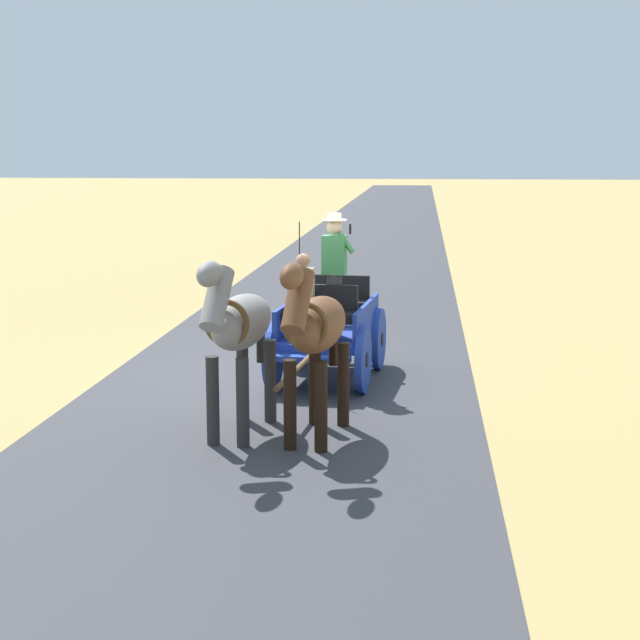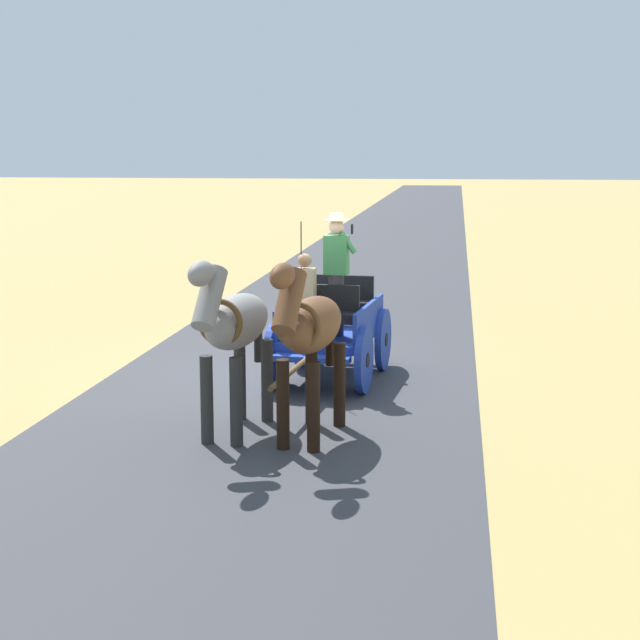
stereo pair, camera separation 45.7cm
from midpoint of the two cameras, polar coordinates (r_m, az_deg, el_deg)
The scene contains 5 objects.
ground_plane at distance 14.86m, azimuth -0.66°, elevation -3.24°, with size 200.00×200.00×0.00m, color tan.
road_surface at distance 14.86m, azimuth -0.66°, elevation -3.22°, with size 5.52×160.00×0.01m, color #38383D.
horse_drawn_carriage at distance 14.40m, azimuth 1.51°, elevation -0.36°, with size 1.64×4.52×2.50m.
horse_near_side at distance 11.30m, azimuth 0.53°, elevation -0.58°, with size 0.79×2.15×2.21m.
horse_off_side at distance 11.54m, azimuth -3.94°, elevation -0.39°, with size 0.77×2.15×2.21m.
Camera 2 is at (-2.41, 14.28, 3.39)m, focal length 54.73 mm.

